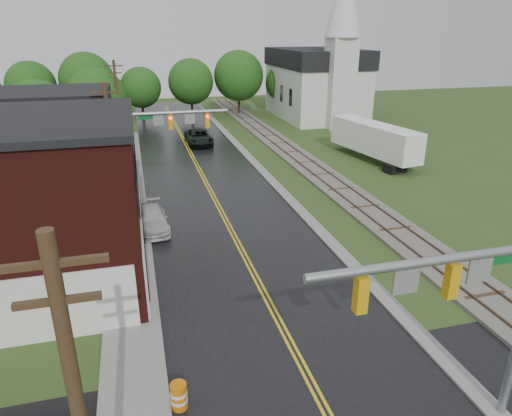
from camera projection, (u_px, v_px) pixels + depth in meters
name	position (u px, v px, depth m)	size (l,w,h in m)	color
main_road	(204.00, 178.00, 39.04)	(10.00, 90.00, 0.02)	black
curb_right	(250.00, 159.00, 44.83)	(0.80, 70.00, 0.12)	gray
sidewalk_left	(130.00, 206.00, 33.05)	(2.40, 50.00, 0.12)	gray
yellow_house	(54.00, 164.00, 31.63)	(8.00, 7.00, 6.40)	tan
darkred_building	(82.00, 147.00, 40.33)	(7.00, 6.00, 4.40)	#3F0F0C
church	(319.00, 76.00, 63.04)	(10.40, 18.40, 20.00)	silver
railroad	(295.00, 155.00, 45.89)	(3.20, 80.00, 0.30)	#59544C
traffic_signal_near	(472.00, 294.00, 12.87)	(7.34, 0.30, 7.20)	gray
traffic_signal_far	(161.00, 130.00, 33.69)	(7.34, 0.43, 7.20)	gray
utility_pole_b	(112.00, 153.00, 28.48)	(1.80, 0.28, 9.00)	#382616
utility_pole_c	(118.00, 102.00, 48.27)	(1.80, 0.28, 9.00)	#382616
tree_left_c	(40.00, 113.00, 42.97)	(6.00, 6.00, 7.65)	black
tree_left_e	(98.00, 99.00, 49.45)	(6.40, 6.40, 8.16)	black
suv_dark	(199.00, 137.00, 50.28)	(2.63, 5.70, 1.58)	black
pickup_white	(152.00, 219.00, 28.91)	(1.89, 4.65, 1.35)	silver
semi_trailer	(374.00, 139.00, 43.58)	(4.21, 11.27, 3.56)	black
construction_barrel	(179.00, 396.00, 15.24)	(0.55, 0.55, 0.99)	#D06509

